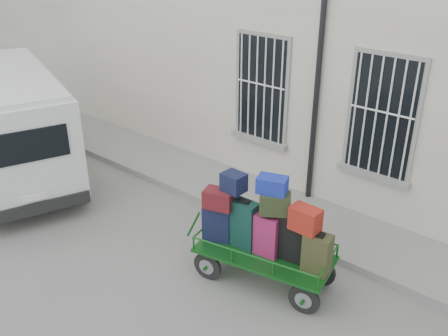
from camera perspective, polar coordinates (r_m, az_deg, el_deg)
name	(u,v)px	position (r m, az deg, el deg)	size (l,w,h in m)	color
ground	(181,246)	(9.45, -4.91, -8.82)	(80.00, 80.00, 0.00)	slate
building	(339,37)	(12.48, 13.05, 14.35)	(24.00, 5.15, 6.00)	#BFB5A3
sidewalk	(252,198)	(10.83, 3.25, -3.40)	(24.00, 1.70, 0.15)	gray
luggage_cart	(264,233)	(8.06, 4.62, -7.39)	(2.66, 1.41, 1.96)	black
van	(7,121)	(12.16, -23.55, 4.94)	(5.43, 3.73, 2.54)	silver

